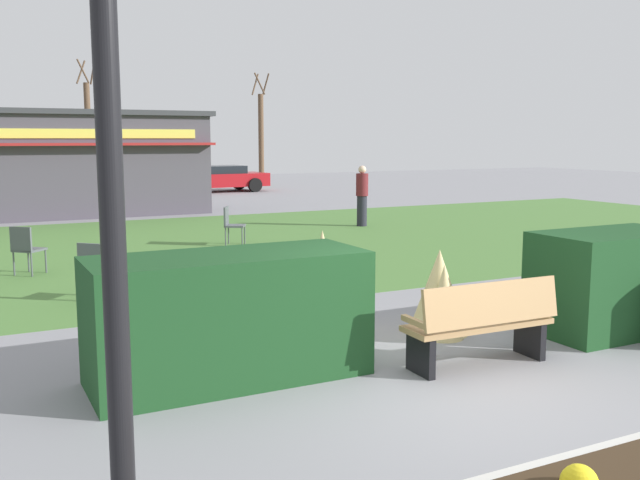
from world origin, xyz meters
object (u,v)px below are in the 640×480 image
at_px(park_bench, 482,323).
at_px(food_kiosk, 32,163).
at_px(cafe_chair_east, 231,222).
at_px(cafe_chair_center, 26,246).
at_px(lamppost_near, 106,68).
at_px(parked_car_center_slot, 89,181).
at_px(tree_left_bg, 88,133).
at_px(person_strolling, 362,195).
at_px(cafe_chair_west, 95,266).
at_px(tree_right_bg, 261,137).
at_px(parked_car_east_slot, 220,178).

relative_size(park_bench, food_kiosk, 0.16).
relative_size(cafe_chair_east, cafe_chair_center, 1.00).
height_order(lamppost_near, food_kiosk, lamppost_near).
height_order(park_bench, cafe_chair_center, park_bench).
bearing_deg(food_kiosk, park_bench, -81.49).
distance_m(parked_car_center_slot, tree_left_bg, 4.70).
distance_m(cafe_chair_center, person_strolling, 9.69).
distance_m(cafe_chair_west, parked_car_center_slot, 20.56).
bearing_deg(cafe_chair_west, lamppost_near, -98.53).
bearing_deg(tree_right_bg, cafe_chair_east, -114.20).
xyz_separation_m(parked_car_center_slot, tree_left_bg, (0.75, 4.17, 2.04)).
distance_m(cafe_chair_center, tree_right_bg, 25.14).
relative_size(person_strolling, tree_right_bg, 0.29).
bearing_deg(cafe_chair_west, cafe_chair_center, 106.19).
xyz_separation_m(person_strolling, tree_left_bg, (-4.34, 18.33, 1.83)).
bearing_deg(tree_left_bg, person_strolling, -76.67).
relative_size(lamppost_near, cafe_chair_east, 4.94).
height_order(cafe_chair_west, parked_car_center_slot, parked_car_center_slot).
bearing_deg(cafe_chair_center, parked_car_east_slot, 61.13).
relative_size(food_kiosk, cafe_chair_center, 12.11).
height_order(parked_car_center_slot, tree_right_bg, tree_right_bg).
bearing_deg(parked_car_center_slot, person_strolling, -70.21).
relative_size(cafe_chair_center, tree_right_bg, 0.15).
bearing_deg(tree_left_bg, parked_car_center_slot, -100.24).
distance_m(food_kiosk, parked_car_east_slot, 11.13).
bearing_deg(food_kiosk, cafe_chair_east, -69.22).
xyz_separation_m(cafe_chair_west, tree_right_bg, (12.51, 23.89, 2.00)).
relative_size(cafe_chair_east, person_strolling, 0.53).
height_order(lamppost_near, tree_right_bg, tree_right_bg).
height_order(lamppost_near, person_strolling, lamppost_near).
relative_size(cafe_chair_east, parked_car_east_slot, 0.21).
bearing_deg(parked_car_east_slot, cafe_chair_east, -108.19).
xyz_separation_m(food_kiosk, cafe_chair_west, (-0.37, -13.34, -1.13)).
bearing_deg(person_strolling, cafe_chair_east, 19.41).
bearing_deg(cafe_chair_west, tree_left_bg, 80.93).
height_order(lamppost_near, cafe_chair_west, lamppost_near).
bearing_deg(cafe_chair_center, lamppost_near, -92.05).
bearing_deg(parked_car_center_slot, park_bench, -90.06).
bearing_deg(tree_right_bg, cafe_chair_center, -121.99).
xyz_separation_m(cafe_chair_west, parked_car_east_slot, (8.98, 20.31, 0.12)).
bearing_deg(tree_right_bg, cafe_chair_west, -117.64).
distance_m(parked_car_east_slot, tree_right_bg, 5.36).
bearing_deg(tree_right_bg, parked_car_center_slot, -159.12).
distance_m(park_bench, tree_right_bg, 30.56).
relative_size(cafe_chair_east, tree_right_bg, 0.15).
xyz_separation_m(food_kiosk, tree_left_bg, (3.54, 11.15, 1.02)).
height_order(park_bench, lamppost_near, lamppost_near).
distance_m(cafe_chair_east, tree_right_bg, 21.45).
bearing_deg(lamppost_near, park_bench, 29.34).
relative_size(food_kiosk, cafe_chair_west, 12.11).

